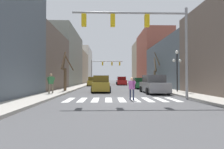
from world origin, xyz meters
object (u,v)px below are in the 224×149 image
at_px(pedestrian_crossing_street, 132,87).
at_px(street_tree_right_near, 65,73).
at_px(car_parked_left_mid, 104,81).
at_px(car_driving_away_lane, 153,85).
at_px(car_parked_left_near, 140,83).
at_px(car_parked_right_mid, 101,84).
at_px(traffic_signal_far, 104,66).
at_px(car_at_intersection, 93,82).
at_px(street_tree_right_far, 155,73).
at_px(traffic_signal_near, 144,30).
at_px(pedestrian_on_right_sidewalk, 51,82).
at_px(car_parked_right_far, 121,81).
at_px(street_lamp_right_corner, 177,62).

distance_m(pedestrian_crossing_street, street_tree_right_near, 9.43).
height_order(car_parked_left_mid, car_driving_away_lane, car_driving_away_lane).
bearing_deg(car_parked_left_near, car_parked_right_mid, 137.83).
bearing_deg(car_parked_left_mid, car_driving_away_lane, 12.12).
bearing_deg(car_parked_left_near, traffic_signal_far, 19.14).
distance_m(car_at_intersection, street_tree_right_far, 12.46).
bearing_deg(traffic_signal_near, car_parked_left_mid, 96.24).
bearing_deg(traffic_signal_far, traffic_signal_near, -83.35).
distance_m(traffic_signal_far, pedestrian_crossing_street, 29.20).
relative_size(car_parked_right_mid, street_tree_right_far, 0.84).
bearing_deg(street_tree_right_near, street_tree_right_far, 32.09).
bearing_deg(car_parked_right_mid, street_tree_right_near, -86.33).
bearing_deg(pedestrian_on_right_sidewalk, car_parked_right_far, -145.09).
xyz_separation_m(traffic_signal_near, car_parked_left_mid, (-3.27, 29.93, -4.03)).
bearing_deg(traffic_signal_far, street_tree_right_far, -60.60).
bearing_deg(car_driving_away_lane, car_parked_right_mid, 70.11).
bearing_deg(car_parked_right_mid, traffic_signal_far, -179.61).
height_order(car_driving_away_lane, street_tree_right_far, street_tree_right_far).
distance_m(car_parked_left_mid, pedestrian_crossing_street, 30.19).
bearing_deg(car_parked_left_near, pedestrian_on_right_sidewalk, 134.43).
relative_size(car_at_intersection, car_parked_left_mid, 0.98).
distance_m(traffic_signal_near, car_parked_left_near, 13.77).
relative_size(car_at_intersection, car_driving_away_lane, 0.85).
height_order(traffic_signal_near, street_tree_right_far, traffic_signal_near).
height_order(traffic_signal_near, pedestrian_crossing_street, traffic_signal_near).
bearing_deg(pedestrian_crossing_street, street_tree_right_far, 114.27).
bearing_deg(traffic_signal_near, street_tree_right_far, 71.50).
relative_size(car_parked_left_near, pedestrian_crossing_street, 2.66).
bearing_deg(street_tree_right_far, car_parked_right_far, 110.49).
bearing_deg(pedestrian_on_right_sidewalk, traffic_signal_near, 120.02).
bearing_deg(traffic_signal_near, car_at_intersection, 103.48).
relative_size(car_parked_left_mid, pedestrian_crossing_street, 2.74).
height_order(street_lamp_right_corner, pedestrian_crossing_street, street_lamp_right_corner).
relative_size(street_lamp_right_corner, street_tree_right_near, 0.99).
relative_size(car_parked_left_near, car_driving_away_lane, 0.84).
xyz_separation_m(car_driving_away_lane, car_parked_right_mid, (-5.24, 1.90, -0.01)).
relative_size(car_parked_right_far, car_driving_away_lane, 0.98).
bearing_deg(traffic_signal_far, car_parked_right_far, -38.34).
height_order(traffic_signal_far, car_parked_left_near, traffic_signal_far).
xyz_separation_m(traffic_signal_far, street_lamp_right_corner, (7.82, -23.42, -1.25)).
bearing_deg(car_driving_away_lane, pedestrian_on_right_sidewalk, 100.03).
xyz_separation_m(car_parked_right_mid, pedestrian_on_right_sidewalk, (-4.34, -3.59, 0.37)).
xyz_separation_m(traffic_signal_far, car_parked_right_mid, (0.15, -21.63, -3.52)).
bearing_deg(traffic_signal_far, car_driving_away_lane, -77.10).
xyz_separation_m(car_parked_left_mid, pedestrian_on_right_sidewalk, (-4.27, -26.42, 0.38)).
bearing_deg(street_tree_right_far, traffic_signal_far, 119.40).
distance_m(traffic_signal_far, street_tree_right_near, 22.31).
relative_size(street_lamp_right_corner, car_parked_left_near, 1.01).
bearing_deg(pedestrian_crossing_street, car_driving_away_lane, 107.03).
relative_size(traffic_signal_far, car_parked_right_mid, 1.65).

